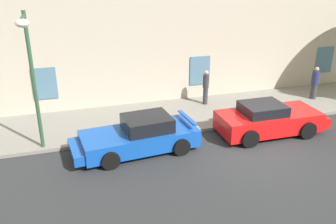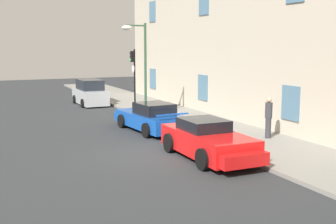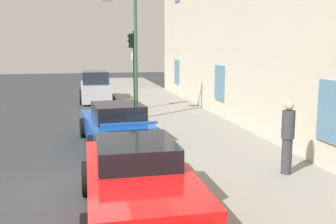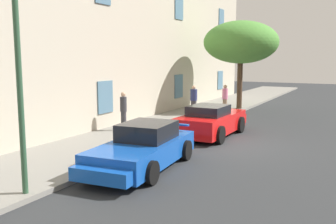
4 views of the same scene
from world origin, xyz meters
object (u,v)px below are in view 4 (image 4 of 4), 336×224
(sportscar_red_lead, at_px, (141,150))
(sportscar_yellow_flank, at_px, (212,121))
(pedestrian_admiring, at_px, (225,98))
(tree_near_kerb, at_px, (241,42))
(street_lamp, at_px, (31,43))
(pedestrian_bystander, at_px, (123,110))
(pedestrian_strolling, at_px, (194,100))

(sportscar_red_lead, distance_m, sportscar_yellow_flank, 5.86)
(pedestrian_admiring, bearing_deg, tree_near_kerb, -5.19)
(tree_near_kerb, bearing_deg, street_lamp, -178.16)
(pedestrian_admiring, bearing_deg, sportscar_yellow_flank, -165.63)
(pedestrian_admiring, bearing_deg, pedestrian_bystander, 163.76)
(sportscar_red_lead, xyz_separation_m, tree_near_kerb, (14.10, 1.27, 3.79))
(street_lamp, relative_size, pedestrian_strolling, 3.01)
(tree_near_kerb, distance_m, pedestrian_bystander, 10.56)
(sportscar_yellow_flank, height_order, street_lamp, street_lamp)
(sportscar_red_lead, height_order, pedestrian_strolling, pedestrian_strolling)
(sportscar_yellow_flank, bearing_deg, street_lamp, 175.24)
(sportscar_red_lead, height_order, pedestrian_admiring, pedestrian_admiring)
(street_lamp, bearing_deg, pedestrian_bystander, 20.68)
(street_lamp, xyz_separation_m, pedestrian_bystander, (7.82, 2.95, -2.69))
(street_lamp, bearing_deg, sportscar_red_lead, -11.60)
(tree_near_kerb, bearing_deg, pedestrian_bystander, 166.20)
(sportscar_yellow_flank, bearing_deg, pedestrian_bystander, 111.82)
(pedestrian_admiring, height_order, pedestrian_strolling, pedestrian_strolling)
(street_lamp, height_order, pedestrian_admiring, street_lamp)
(pedestrian_strolling, bearing_deg, pedestrian_admiring, -36.20)
(pedestrian_admiring, distance_m, pedestrian_strolling, 2.16)
(pedestrian_strolling, bearing_deg, sportscar_red_lead, -164.81)
(pedestrian_admiring, bearing_deg, pedestrian_strolling, 143.80)
(sportscar_yellow_flank, relative_size, pedestrian_bystander, 2.66)
(sportscar_red_lead, xyz_separation_m, pedestrian_strolling, (10.14, 2.75, 0.40))
(street_lamp, bearing_deg, pedestrian_admiring, 2.86)
(pedestrian_strolling, bearing_deg, pedestrian_bystander, 171.03)
(street_lamp, relative_size, pedestrian_admiring, 3.06)
(sportscar_red_lead, bearing_deg, pedestrian_bystander, 39.95)
(sportscar_red_lead, relative_size, tree_near_kerb, 0.88)
(sportscar_red_lead, bearing_deg, tree_near_kerb, 5.16)
(sportscar_red_lead, bearing_deg, pedestrian_admiring, 7.07)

